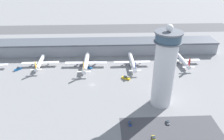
{
  "coord_description": "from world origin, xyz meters",
  "views": [
    {
      "loc": [
        10.16,
        -159.86,
        98.94
      ],
      "look_at": [
        17.4,
        6.23,
        10.69
      ],
      "focal_mm": 35.0,
      "sensor_mm": 36.0,
      "label": 1
    }
  ],
  "objects_px": {
    "airplane_gate_bravo": "(40,63)",
    "service_truck_fuel": "(18,69)",
    "airplane_gate_delta": "(132,62)",
    "service_truck_baggage": "(126,78)",
    "airplane_gate_charlie": "(86,63)",
    "car_red_hatchback": "(130,123)",
    "service_truck_catering": "(89,67)",
    "car_green_van": "(168,122)",
    "car_blue_compact": "(154,138)",
    "airplane_gate_echo": "(182,60)",
    "control_tower": "(164,69)"
  },
  "relations": [
    {
      "from": "airplane_gate_charlie",
      "to": "car_red_hatchback",
      "type": "relative_size",
      "value": 9.2
    },
    {
      "from": "service_truck_fuel",
      "to": "car_green_van",
      "type": "bearing_deg",
      "value": -32.94
    },
    {
      "from": "airplane_gate_delta",
      "to": "service_truck_fuel",
      "type": "bearing_deg",
      "value": -177.87
    },
    {
      "from": "car_red_hatchback",
      "to": "car_blue_compact",
      "type": "bearing_deg",
      "value": -46.66
    },
    {
      "from": "airplane_gate_echo",
      "to": "service_truck_catering",
      "type": "height_order",
      "value": "airplane_gate_echo"
    },
    {
      "from": "airplane_gate_echo",
      "to": "car_red_hatchback",
      "type": "bearing_deg",
      "value": -126.03
    },
    {
      "from": "car_green_van",
      "to": "control_tower",
      "type": "bearing_deg",
      "value": 89.04
    },
    {
      "from": "airplane_gate_delta",
      "to": "airplane_gate_echo",
      "type": "relative_size",
      "value": 1.07
    },
    {
      "from": "service_truck_catering",
      "to": "service_truck_baggage",
      "type": "distance_m",
      "value": 40.84
    },
    {
      "from": "airplane_gate_echo",
      "to": "service_truck_baggage",
      "type": "distance_m",
      "value": 66.57
    },
    {
      "from": "service_truck_catering",
      "to": "car_blue_compact",
      "type": "bearing_deg",
      "value": -65.25
    },
    {
      "from": "airplane_gate_delta",
      "to": "car_blue_compact",
      "type": "bearing_deg",
      "value": -89.49
    },
    {
      "from": "airplane_gate_delta",
      "to": "service_truck_catering",
      "type": "xyz_separation_m",
      "value": [
        -42.98,
        -3.09,
        -3.52
      ]
    },
    {
      "from": "service_truck_catering",
      "to": "service_truck_fuel",
      "type": "bearing_deg",
      "value": -179.12
    },
    {
      "from": "airplane_gate_delta",
      "to": "car_green_van",
      "type": "relative_size",
      "value": 9.83
    },
    {
      "from": "airplane_gate_bravo",
      "to": "car_red_hatchback",
      "type": "xyz_separation_m",
      "value": [
        79.57,
        -87.63,
        -3.5
      ]
    },
    {
      "from": "airplane_gate_bravo",
      "to": "car_blue_compact",
      "type": "bearing_deg",
      "value": -47.61
    },
    {
      "from": "airplane_gate_bravo",
      "to": "service_truck_baggage",
      "type": "xyz_separation_m",
      "value": [
        82.64,
        -28.68,
        -3.14
      ]
    },
    {
      "from": "airplane_gate_bravo",
      "to": "service_truck_catering",
      "type": "xyz_separation_m",
      "value": [
        48.57,
        -6.15,
        -3.18
      ]
    },
    {
      "from": "airplane_gate_bravo",
      "to": "control_tower",
      "type": "bearing_deg",
      "value": -31.92
    },
    {
      "from": "airplane_gate_echo",
      "to": "car_green_van",
      "type": "relative_size",
      "value": 9.21
    },
    {
      "from": "airplane_gate_charlie",
      "to": "service_truck_fuel",
      "type": "bearing_deg",
      "value": -175.91
    },
    {
      "from": "airplane_gate_charlie",
      "to": "airplane_gate_bravo",
      "type": "bearing_deg",
      "value": 176.84
    },
    {
      "from": "control_tower",
      "to": "airplane_gate_charlie",
      "type": "bearing_deg",
      "value": 133.37
    },
    {
      "from": "airplane_gate_delta",
      "to": "service_truck_baggage",
      "type": "bearing_deg",
      "value": -109.19
    },
    {
      "from": "airplane_gate_echo",
      "to": "service_truck_baggage",
      "type": "height_order",
      "value": "airplane_gate_echo"
    },
    {
      "from": "airplane_gate_bravo",
      "to": "car_red_hatchback",
      "type": "height_order",
      "value": "airplane_gate_bravo"
    },
    {
      "from": "control_tower",
      "to": "service_truck_catering",
      "type": "xyz_separation_m",
      "value": [
        -56.44,
        59.26,
        -28.24
      ]
    },
    {
      "from": "service_truck_baggage",
      "to": "car_blue_compact",
      "type": "xyz_separation_m",
      "value": [
        9.79,
        -72.58,
        -0.4
      ]
    },
    {
      "from": "airplane_gate_delta",
      "to": "service_truck_baggage",
      "type": "distance_m",
      "value": 27.35
    },
    {
      "from": "service_truck_fuel",
      "to": "car_blue_compact",
      "type": "distance_m",
      "value": 146.49
    },
    {
      "from": "service_truck_catering",
      "to": "car_green_van",
      "type": "bearing_deg",
      "value": -55.55
    },
    {
      "from": "airplane_gate_delta",
      "to": "service_truck_baggage",
      "type": "xyz_separation_m",
      "value": [
        -8.92,
        -25.62,
        -3.48
      ]
    },
    {
      "from": "airplane_gate_charlie",
      "to": "airplane_gate_delta",
      "type": "height_order",
      "value": "airplane_gate_charlie"
    },
    {
      "from": "airplane_gate_charlie",
      "to": "service_truck_baggage",
      "type": "height_order",
      "value": "airplane_gate_charlie"
    },
    {
      "from": "airplane_gate_bravo",
      "to": "service_truck_fuel",
      "type": "height_order",
      "value": "airplane_gate_bravo"
    },
    {
      "from": "airplane_gate_charlie",
      "to": "car_green_van",
      "type": "distance_m",
      "value": 103.86
    },
    {
      "from": "service_truck_catering",
      "to": "service_truck_fuel",
      "type": "relative_size",
      "value": 1.04
    },
    {
      "from": "airplane_gate_delta",
      "to": "airplane_gate_bravo",
      "type": "bearing_deg",
      "value": 178.09
    },
    {
      "from": "service_truck_fuel",
      "to": "service_truck_catering",
      "type": "bearing_deg",
      "value": 0.88
    },
    {
      "from": "airplane_gate_bravo",
      "to": "service_truck_fuel",
      "type": "distance_m",
      "value": 21.37
    },
    {
      "from": "airplane_gate_charlie",
      "to": "service_truck_catering",
      "type": "bearing_deg",
      "value": -50.68
    },
    {
      "from": "control_tower",
      "to": "service_truck_fuel",
      "type": "bearing_deg",
      "value": 155.01
    },
    {
      "from": "car_red_hatchback",
      "to": "service_truck_baggage",
      "type": "bearing_deg",
      "value": 87.02
    },
    {
      "from": "service_truck_fuel",
      "to": "car_blue_compact",
      "type": "height_order",
      "value": "service_truck_fuel"
    },
    {
      "from": "control_tower",
      "to": "service_truck_catering",
      "type": "bearing_deg",
      "value": 133.6
    },
    {
      "from": "airplane_gate_echo",
      "to": "service_truck_baggage",
      "type": "bearing_deg",
      "value": -154.99
    },
    {
      "from": "airplane_gate_charlie",
      "to": "car_green_van",
      "type": "bearing_deg",
      "value": -55.33
    },
    {
      "from": "car_green_van",
      "to": "car_blue_compact",
      "type": "distance_m",
      "value": 18.11
    },
    {
      "from": "service_truck_baggage",
      "to": "car_green_van",
      "type": "relative_size",
      "value": 1.95
    }
  ]
}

